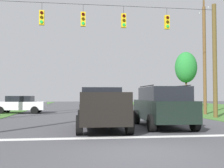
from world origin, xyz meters
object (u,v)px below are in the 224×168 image
(pickup_truck, at_px, (102,108))
(distant_car_crossing_white, at_px, (20,104))
(utility_pole_mid_right, at_px, (204,58))
(suv_black, at_px, (163,106))
(tree_roadside_right, at_px, (186,68))
(overhead_signal_span, at_px, (103,51))

(pickup_truck, relative_size, distant_car_crossing_white, 1.24)
(distant_car_crossing_white, relative_size, utility_pole_mid_right, 0.47)
(suv_black, height_order, tree_roadside_right, tree_roadside_right)
(distant_car_crossing_white, height_order, utility_pole_mid_right, utility_pole_mid_right)
(distant_car_crossing_white, distance_m, tree_roadside_right, 22.46)
(pickup_truck, distance_m, suv_black, 3.06)
(distant_car_crossing_white, bearing_deg, suv_black, -51.34)
(pickup_truck, height_order, distant_car_crossing_white, pickup_truck)
(overhead_signal_span, bearing_deg, distant_car_crossing_white, 135.36)
(pickup_truck, xyz_separation_m, distant_car_crossing_white, (-6.07, 11.63, -0.18))
(overhead_signal_span, xyz_separation_m, utility_pole_mid_right, (8.60, 2.97, 0.11))
(tree_roadside_right, bearing_deg, suv_black, -115.59)
(overhead_signal_span, distance_m, distant_car_crossing_white, 10.06)
(suv_black, bearing_deg, overhead_signal_span, 117.08)
(overhead_signal_span, distance_m, tree_roadside_right, 21.14)
(pickup_truck, height_order, suv_black, suv_black)
(suv_black, distance_m, utility_pole_mid_right, 10.54)
(suv_black, relative_size, distant_car_crossing_white, 1.10)
(distant_car_crossing_white, bearing_deg, tree_roadside_right, 27.69)
(tree_roadside_right, bearing_deg, distant_car_crossing_white, -152.31)
(overhead_signal_span, height_order, distant_car_crossing_white, overhead_signal_span)
(pickup_truck, xyz_separation_m, tree_roadside_right, (13.40, 21.85, 4.35))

